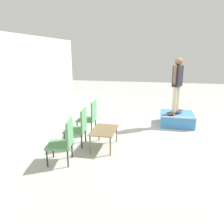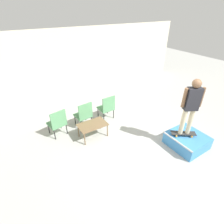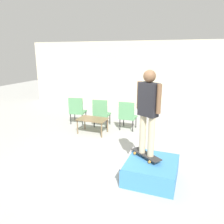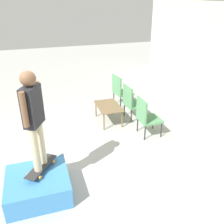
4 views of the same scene
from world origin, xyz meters
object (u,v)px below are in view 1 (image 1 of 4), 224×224
(patio_chair_left, at_px, (64,140))
(skateboard_on_ramp, at_px, (175,112))
(skate_ramp_box, at_px, (177,119))
(person_skater, at_px, (177,80))
(patio_chair_center, at_px, (79,126))
(coffee_table, at_px, (104,132))
(patio_chair_right, at_px, (90,116))

(patio_chair_left, bearing_deg, skateboard_on_ramp, 130.00)
(skate_ramp_box, xyz_separation_m, person_skater, (-0.13, 0.09, 1.31))
(skate_ramp_box, relative_size, patio_chair_center, 1.08)
(person_skater, distance_m, coffee_table, 3.04)
(skateboard_on_ramp, xyz_separation_m, patio_chair_right, (-1.17, 2.55, 0.05))
(coffee_table, height_order, patio_chair_left, patio_chair_left)
(patio_chair_right, bearing_deg, person_skater, 113.72)
(skate_ramp_box, relative_size, patio_chair_right, 1.08)
(skateboard_on_ramp, height_order, patio_chair_left, patio_chair_left)
(person_skater, bearing_deg, skate_ramp_box, -7.56)
(skateboard_on_ramp, bearing_deg, person_skater, 26.17)
(skateboard_on_ramp, relative_size, patio_chair_left, 0.72)
(coffee_table, relative_size, patio_chair_right, 0.95)
(patio_chair_left, bearing_deg, patio_chair_center, 169.81)
(skate_ramp_box, xyz_separation_m, patio_chair_left, (-3.19, 2.65, 0.33))
(patio_chair_right, bearing_deg, patio_chair_center, -0.95)
(coffee_table, distance_m, patio_chair_center, 0.68)
(skateboard_on_ramp, relative_size, patio_chair_center, 0.72)
(coffee_table, xyz_separation_m, patio_chair_center, (0.01, 0.67, 0.10))
(skateboard_on_ramp, relative_size, person_skater, 0.41)
(patio_chair_center, bearing_deg, person_skater, 124.33)
(skate_ramp_box, height_order, skateboard_on_ramp, skateboard_on_ramp)
(person_skater, relative_size, coffee_table, 1.85)
(skate_ramp_box, relative_size, patio_chair_left, 1.08)
(skateboard_on_ramp, relative_size, patio_chair_right, 0.72)
(skate_ramp_box, height_order, person_skater, person_skater)
(skateboard_on_ramp, bearing_deg, patio_chair_left, 175.76)
(skate_ramp_box, bearing_deg, coffee_table, 138.85)
(person_skater, distance_m, patio_chair_center, 3.46)
(coffee_table, bearing_deg, patio_chair_right, 35.24)
(skate_ramp_box, relative_size, coffee_table, 1.14)
(skateboard_on_ramp, distance_m, patio_chair_left, 3.99)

